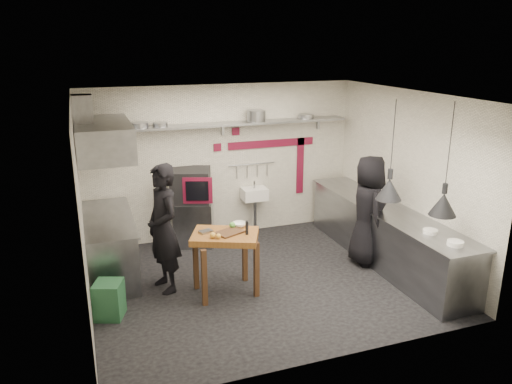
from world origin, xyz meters
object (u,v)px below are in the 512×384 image
object	(u,v)px
oven_stand	(194,223)
prep_table	(226,263)
chef_left	(163,229)
green_bin	(109,300)
chef_right	(368,210)
combi_oven	(191,185)

from	to	relation	value
oven_stand	prep_table	distance (m)	1.94
chef_left	green_bin	bearing A→B (deg)	-71.71
green_bin	chef_left	distance (m)	1.22
oven_stand	prep_table	bearing A→B (deg)	-71.14
prep_table	chef_right	distance (m)	2.52
chef_left	prep_table	bearing A→B (deg)	48.77
prep_table	chef_left	size ratio (longest dim) A/B	0.48
combi_oven	green_bin	bearing A→B (deg)	-108.97
chef_left	chef_right	bearing A→B (deg)	72.43
green_bin	chef_right	bearing A→B (deg)	4.97
chef_left	chef_right	xyz separation A→B (m)	(3.27, -0.18, -0.05)
green_bin	chef_right	world-z (taller)	chef_right
combi_oven	chef_left	size ratio (longest dim) A/B	0.35
green_bin	prep_table	xyz separation A→B (m)	(1.65, 0.14, 0.21)
oven_stand	green_bin	bearing A→B (deg)	-109.88
chef_left	chef_right	world-z (taller)	chef_left
green_bin	chef_right	distance (m)	4.18
combi_oven	prep_table	bearing A→B (deg)	-70.36
combi_oven	green_bin	xyz separation A→B (m)	(-1.60, -2.11, -0.84)
combi_oven	chef_left	xyz separation A→B (m)	(-0.75, -1.56, -0.14)
combi_oven	chef_left	world-z (taller)	chef_left
combi_oven	chef_right	size ratio (longest dim) A/B	0.37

